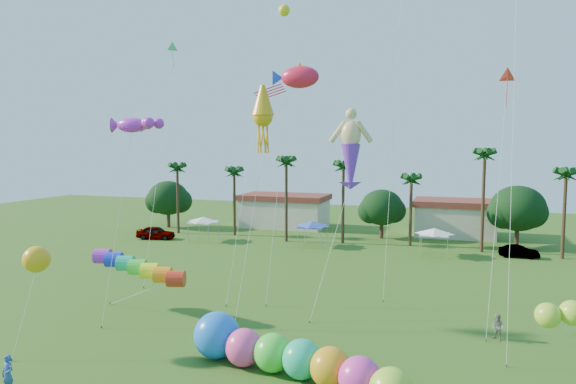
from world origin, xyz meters
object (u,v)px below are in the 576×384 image
(caterpillar_inflatable, at_px, (286,357))
(car_a, at_px, (156,233))
(car_b, at_px, (519,252))
(spectator_b, at_px, (498,327))
(spectator_a, at_px, (8,374))
(blue_ball, at_px, (222,335))

(caterpillar_inflatable, bearing_deg, car_a, 147.06)
(caterpillar_inflatable, bearing_deg, car_b, 82.75)
(car_b, bearing_deg, caterpillar_inflatable, 157.40)
(car_a, height_order, spectator_b, car_a)
(car_a, relative_size, caterpillar_inflatable, 0.38)
(spectator_b, bearing_deg, car_b, 122.13)
(spectator_a, relative_size, blue_ball, 0.94)
(caterpillar_inflatable, xyz_separation_m, blue_ball, (-4.62, 1.99, -0.11))
(spectator_a, relative_size, caterpillar_inflatable, 0.15)
(caterpillar_inflatable, relative_size, blue_ball, 6.45)
(caterpillar_inflatable, height_order, blue_ball, caterpillar_inflatable)
(car_a, xyz_separation_m, caterpillar_inflatable, (28.64, -32.00, 0.28))
(car_a, relative_size, spectator_a, 2.60)
(car_b, relative_size, spectator_a, 2.16)
(car_a, distance_m, spectator_b, 45.59)
(car_a, distance_m, spectator_a, 41.28)
(car_a, bearing_deg, spectator_b, -131.15)
(spectator_b, xyz_separation_m, blue_ball, (-15.35, -7.02, 0.18))
(spectator_b, relative_size, blue_ball, 0.82)
(car_b, bearing_deg, blue_ball, 149.81)
(spectator_a, distance_m, blue_ball, 10.99)
(car_a, distance_m, caterpillar_inflatable, 42.95)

